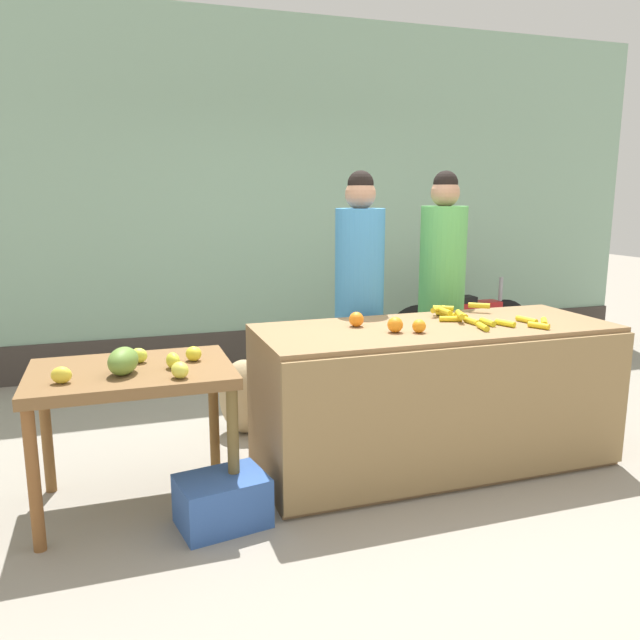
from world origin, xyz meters
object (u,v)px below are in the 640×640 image
(vendor_woman_green_shirt, at_px, (441,296))
(vendor_woman_blue_shirt, at_px, (359,304))
(parked_motorcycle, at_px, (461,327))
(produce_crate, at_px, (222,501))
(produce_sack, at_px, (245,396))

(vendor_woman_green_shirt, bearing_deg, vendor_woman_blue_shirt, -172.03)
(parked_motorcycle, relative_size, produce_crate, 3.64)
(parked_motorcycle, bearing_deg, vendor_woman_blue_shirt, -142.11)
(vendor_woman_blue_shirt, distance_m, produce_sack, 1.04)
(parked_motorcycle, bearing_deg, vendor_woman_green_shirt, -127.71)
(vendor_woman_green_shirt, relative_size, produce_sack, 3.44)
(produce_crate, height_order, produce_sack, produce_sack)
(parked_motorcycle, height_order, produce_sack, parked_motorcycle)
(vendor_woman_blue_shirt, bearing_deg, parked_motorcycle, 37.89)
(vendor_woman_green_shirt, bearing_deg, parked_motorcycle, 52.29)
(vendor_woman_blue_shirt, xyz_separation_m, vendor_woman_green_shirt, (0.70, 0.10, 0.01))
(vendor_woman_blue_shirt, relative_size, produce_crate, 4.16)
(parked_motorcycle, relative_size, produce_sack, 2.99)
(vendor_woman_green_shirt, xyz_separation_m, parked_motorcycle, (0.87, 1.12, -0.53))
(vendor_woman_blue_shirt, height_order, parked_motorcycle, vendor_woman_blue_shirt)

